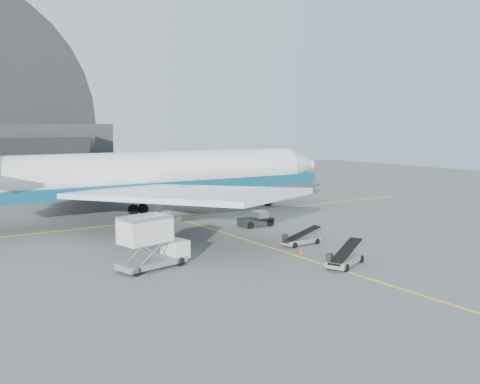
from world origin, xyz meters
TOP-DOWN VIEW (x-y plane):
  - ground at (0.00, 0.00)m, footprint 200.00×200.00m
  - taxi_lines at (0.00, 12.67)m, footprint 80.00×42.12m
  - distant_bldg_a at (38.00, 72.00)m, footprint 14.00×8.00m
  - distant_bldg_b at (55.00, 68.00)m, footprint 8.00×6.00m
  - airliner at (-2.92, 22.72)m, footprint 55.35×53.67m
  - catering_truck at (-12.75, -0.30)m, footprint 6.39×3.46m
  - pushback_tug at (5.28, 10.44)m, footprint 3.94×2.43m
  - belt_loader_a at (1.12, -8.31)m, footprint 5.08×3.45m
  - belt_loader_b at (3.17, -0.15)m, footprint 4.47×1.79m
  - traffic_cone at (0.78, -3.09)m, footprint 0.39×0.39m

SIDE VIEW (x-z plane):
  - ground at x=0.00m, z-range 0.00..0.00m
  - distant_bldg_a at x=38.00m, z-range -2.00..2.00m
  - distant_bldg_b at x=55.00m, z-range -1.40..1.40m
  - taxi_lines at x=0.00m, z-range 0.00..0.02m
  - traffic_cone at x=0.78m, z-range -0.01..0.55m
  - belt_loader_b at x=3.17m, z-range -0.32..1.36m
  - belt_loader_a at x=1.12m, z-range -0.37..1.57m
  - pushback_tug at x=5.28m, z-range -0.22..1.56m
  - catering_truck at x=-12.75m, z-range 0.03..4.19m
  - airliner at x=-2.92m, z-range -4.28..15.15m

